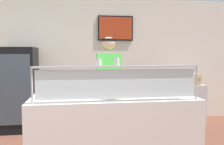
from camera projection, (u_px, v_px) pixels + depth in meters
shop_rear_unit at (99, 60)px, 5.26m from camera, size 6.49×0.13×2.70m
serving_counter at (114, 133)px, 3.09m from camera, size 2.09×0.78×0.95m
sneeze_guard at (118, 79)px, 2.70m from camera, size 1.92×0.06×0.41m
pizza_tray at (109, 96)px, 3.03m from camera, size 0.42×0.42×0.04m
pizza_server at (111, 94)px, 3.01m from camera, size 0.08×0.28×0.01m
parmesan_shaker at (99, 63)px, 2.66m from camera, size 0.06×0.06×0.09m
pepper_flake_shaker at (117, 62)px, 2.68m from camera, size 0.06×0.06×0.10m
worker_figure at (109, 85)px, 3.77m from camera, size 0.41×0.50×1.76m
drink_fridge at (18, 89)px, 4.63m from camera, size 0.71×0.67×1.62m
prep_shelf at (185, 104)px, 5.10m from camera, size 0.70×0.55×0.85m
pizza_box_stack at (186, 79)px, 5.06m from camera, size 0.50×0.49×0.22m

